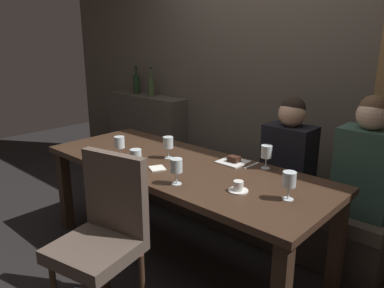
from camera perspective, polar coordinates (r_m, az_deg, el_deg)
ground at (r=3.01m, az=-1.70°, el=-16.49°), size 9.00×9.00×0.00m
back_wall_tiled at (r=3.51m, az=12.50°, el=13.84°), size 6.00×0.12×3.00m
back_counter at (r=4.52m, az=-6.73°, el=1.41°), size 1.10×0.28×0.95m
dining_table at (r=2.71m, az=-1.81°, el=-4.81°), size 2.20×0.84×0.74m
banquette_bench at (r=3.37m, az=6.65°, el=-8.34°), size 2.50×0.44×0.45m
chair_near_side at (r=2.26m, az=-13.22°, el=-12.32°), size 0.52×0.52×0.98m
diner_redhead at (r=2.92m, az=14.57°, el=-0.65°), size 0.36×0.24×0.75m
diner_bearded at (r=2.73m, az=24.96°, el=-2.17°), size 0.36×0.24×0.81m
wine_bottle_dark_red at (r=4.54m, az=-8.44°, el=9.07°), size 0.08×0.08×0.33m
wine_bottle_pale_label at (r=4.30m, az=-6.22°, el=8.76°), size 0.08×0.08×0.33m
wine_glass_far_left at (r=2.29m, az=-2.39°, el=-3.48°), size 0.08×0.08×0.16m
wine_glass_center_front at (r=2.61m, az=11.23°, el=-1.23°), size 0.08×0.08×0.16m
wine_glass_end_left at (r=2.83m, az=-10.95°, el=0.10°), size 0.08×0.08×0.16m
wine_glass_center_back at (r=2.15m, az=14.53°, el=-5.42°), size 0.08×0.08×0.16m
wine_glass_far_right at (r=2.50m, az=-8.52°, el=-1.86°), size 0.08×0.08×0.16m
wine_glass_near_right at (r=2.78m, az=-3.65°, el=0.14°), size 0.08×0.08×0.16m
espresso_cup at (r=2.23m, az=7.04°, el=-6.51°), size 0.12×0.12×0.06m
dessert_plate at (r=2.72m, az=6.28°, el=-2.56°), size 0.19×0.19×0.05m
fork_on_table at (r=2.67m, az=9.05°, el=-3.23°), size 0.02×0.17×0.01m
folded_napkin at (r=2.59m, az=-5.30°, el=-3.70°), size 0.14×0.14×0.01m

